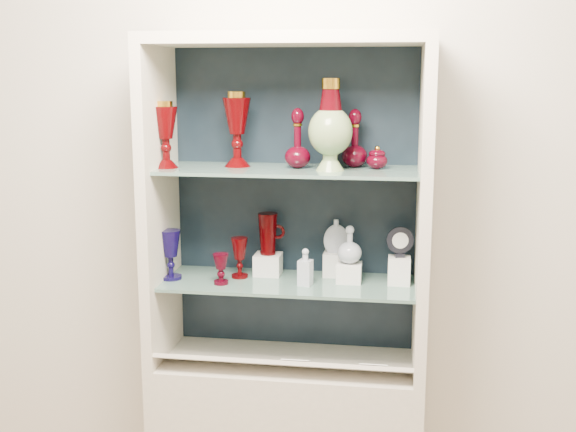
# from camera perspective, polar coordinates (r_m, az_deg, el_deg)

# --- Properties ---
(wall_back) EXTENTS (3.50, 0.02, 2.80)m
(wall_back) POSITION_cam_1_polar(r_m,az_deg,el_deg) (2.80, 0.67, 2.87)
(wall_back) COLOR beige
(wall_back) RESTS_ON ground
(cabinet_back_panel) EXTENTS (0.98, 0.02, 1.15)m
(cabinet_back_panel) POSITION_cam_1_polar(r_m,az_deg,el_deg) (2.78, 0.58, 1.25)
(cabinet_back_panel) COLOR black
(cabinet_back_panel) RESTS_ON cabinet_base
(cabinet_side_left) EXTENTS (0.04, 0.40, 1.15)m
(cabinet_side_left) POSITION_cam_1_polar(r_m,az_deg,el_deg) (2.70, -10.11, 0.81)
(cabinet_side_left) COLOR beige
(cabinet_side_left) RESTS_ON cabinet_base
(cabinet_side_right) EXTENTS (0.04, 0.40, 1.15)m
(cabinet_side_right) POSITION_cam_1_polar(r_m,az_deg,el_deg) (2.57, 10.66, 0.24)
(cabinet_side_right) COLOR beige
(cabinet_side_right) RESTS_ON cabinet_base
(cabinet_top_cap) EXTENTS (1.00, 0.40, 0.04)m
(cabinet_top_cap) POSITION_cam_1_polar(r_m,az_deg,el_deg) (2.55, 0.00, 13.79)
(cabinet_top_cap) COLOR beige
(cabinet_top_cap) RESTS_ON cabinet_side_left
(shelf_lower) EXTENTS (0.92, 0.34, 0.01)m
(shelf_lower) POSITION_cam_1_polar(r_m,az_deg,el_deg) (2.68, 0.06, -5.30)
(shelf_lower) COLOR slate
(shelf_lower) RESTS_ON cabinet_side_left
(shelf_upper) EXTENTS (0.92, 0.34, 0.01)m
(shelf_upper) POSITION_cam_1_polar(r_m,az_deg,el_deg) (2.59, 0.07, 3.65)
(shelf_upper) COLOR slate
(shelf_upper) RESTS_ON cabinet_side_left
(label_ledge) EXTENTS (0.92, 0.17, 0.09)m
(label_ledge) POSITION_cam_1_polar(r_m,az_deg,el_deg) (2.64, -0.36, -11.59)
(label_ledge) COLOR beige
(label_ledge) RESTS_ON cabinet_base
(label_card_0) EXTENTS (0.10, 0.06, 0.03)m
(label_card_0) POSITION_cam_1_polar(r_m,az_deg,el_deg) (2.61, 6.77, -11.61)
(label_card_0) COLOR white
(label_card_0) RESTS_ON label_ledge
(label_card_1) EXTENTS (0.10, 0.06, 0.03)m
(label_card_1) POSITION_cam_1_polar(r_m,az_deg,el_deg) (2.63, 0.62, -11.34)
(label_card_1) COLOR white
(label_card_1) RESTS_ON label_ledge
(pedestal_lamp_left) EXTENTS (0.12, 0.12, 0.24)m
(pedestal_lamp_left) POSITION_cam_1_polar(r_m,az_deg,el_deg) (2.64, -9.65, 6.36)
(pedestal_lamp_left) COLOR #410001
(pedestal_lamp_left) RESTS_ON shelf_upper
(pedestal_lamp_right) EXTENTS (0.13, 0.13, 0.27)m
(pedestal_lamp_right) POSITION_cam_1_polar(r_m,az_deg,el_deg) (2.64, -4.05, 6.85)
(pedestal_lamp_right) COLOR #410001
(pedestal_lamp_right) RESTS_ON shelf_upper
(enamel_urn) EXTENTS (0.20, 0.20, 0.32)m
(enamel_urn) POSITION_cam_1_polar(r_m,az_deg,el_deg) (2.52, 3.37, 7.20)
(enamel_urn) COLOR #074E15
(enamel_urn) RESTS_ON shelf_upper
(ruby_decanter_a) EXTENTS (0.10, 0.10, 0.24)m
(ruby_decanter_a) POSITION_cam_1_polar(r_m,az_deg,el_deg) (2.59, 0.76, 6.44)
(ruby_decanter_a) COLOR #430210
(ruby_decanter_a) RESTS_ON shelf_upper
(ruby_decanter_b) EXTENTS (0.12, 0.12, 0.22)m
(ruby_decanter_b) POSITION_cam_1_polar(r_m,az_deg,el_deg) (2.62, 5.30, 6.27)
(ruby_decanter_b) COLOR #430210
(ruby_decanter_b) RESTS_ON shelf_upper
(lidded_bowl) EXTENTS (0.09, 0.09, 0.08)m
(lidded_bowl) POSITION_cam_1_polar(r_m,az_deg,el_deg) (2.59, 7.05, 4.64)
(lidded_bowl) COLOR #430210
(lidded_bowl) RESTS_ON shelf_upper
(cobalt_goblet) EXTENTS (0.09, 0.09, 0.19)m
(cobalt_goblet) POSITION_cam_1_polar(r_m,az_deg,el_deg) (2.72, -9.26, -3.03)
(cobalt_goblet) COLOR #10093B
(cobalt_goblet) RESTS_ON shelf_lower
(ruby_goblet_tall) EXTENTS (0.06, 0.06, 0.15)m
(ruby_goblet_tall) POSITION_cam_1_polar(r_m,az_deg,el_deg) (2.71, -3.85, -3.31)
(ruby_goblet_tall) COLOR #410001
(ruby_goblet_tall) RESTS_ON shelf_lower
(ruby_goblet_small) EXTENTS (0.07, 0.07, 0.11)m
(ruby_goblet_small) POSITION_cam_1_polar(r_m,az_deg,el_deg) (2.64, -5.33, -4.19)
(ruby_goblet_small) COLOR #430210
(ruby_goblet_small) RESTS_ON shelf_lower
(riser_ruby_pitcher) EXTENTS (0.10, 0.10, 0.08)m
(riser_ruby_pitcher) POSITION_cam_1_polar(r_m,az_deg,el_deg) (2.76, -1.59, -3.83)
(riser_ruby_pitcher) COLOR silver
(riser_ruby_pitcher) RESTS_ON shelf_lower
(ruby_pitcher) EXTENTS (0.13, 0.09, 0.16)m
(ruby_pitcher) POSITION_cam_1_polar(r_m,az_deg,el_deg) (2.73, -1.61, -1.42)
(ruby_pitcher) COLOR #410001
(ruby_pitcher) RESTS_ON riser_ruby_pitcher
(clear_square_bottle) EXTENTS (0.06, 0.06, 0.14)m
(clear_square_bottle) POSITION_cam_1_polar(r_m,az_deg,el_deg) (2.61, 1.38, -4.04)
(clear_square_bottle) COLOR #A4AEBD
(clear_square_bottle) RESTS_ON shelf_lower
(riser_flat_flask) EXTENTS (0.09, 0.09, 0.09)m
(riser_flat_flask) POSITION_cam_1_polar(r_m,az_deg,el_deg) (2.75, 3.79, -3.79)
(riser_flat_flask) COLOR silver
(riser_flat_flask) RESTS_ON shelf_lower
(flat_flask) EXTENTS (0.10, 0.06, 0.13)m
(flat_flask) POSITION_cam_1_polar(r_m,az_deg,el_deg) (2.72, 3.81, -1.54)
(flat_flask) COLOR silver
(flat_flask) RESTS_ON riser_flat_flask
(riser_clear_round_decanter) EXTENTS (0.09, 0.09, 0.07)m
(riser_clear_round_decanter) POSITION_cam_1_polar(r_m,az_deg,el_deg) (2.67, 4.85, -4.47)
(riser_clear_round_decanter) COLOR silver
(riser_clear_round_decanter) RESTS_ON shelf_lower
(clear_round_decanter) EXTENTS (0.11, 0.11, 0.13)m
(clear_round_decanter) POSITION_cam_1_polar(r_m,az_deg,el_deg) (2.64, 4.89, -2.34)
(clear_round_decanter) COLOR #A4AEBD
(clear_round_decanter) RESTS_ON riser_clear_round_decanter
(riser_cameo_medallion) EXTENTS (0.08, 0.08, 0.10)m
(riser_cameo_medallion) POSITION_cam_1_polar(r_m,az_deg,el_deg) (2.66, 8.77, -4.28)
(riser_cameo_medallion) COLOR silver
(riser_cameo_medallion) RESTS_ON shelf_lower
(cameo_medallion) EXTENTS (0.10, 0.05, 0.12)m
(cameo_medallion) POSITION_cam_1_polar(r_m,az_deg,el_deg) (2.64, 8.84, -2.01)
(cameo_medallion) COLOR black
(cameo_medallion) RESTS_ON riser_cameo_medallion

